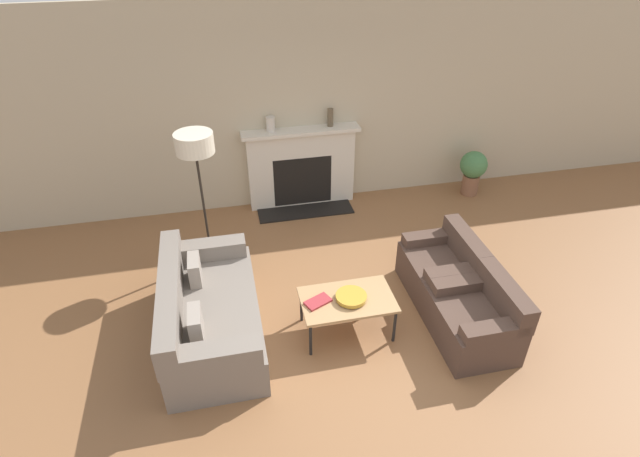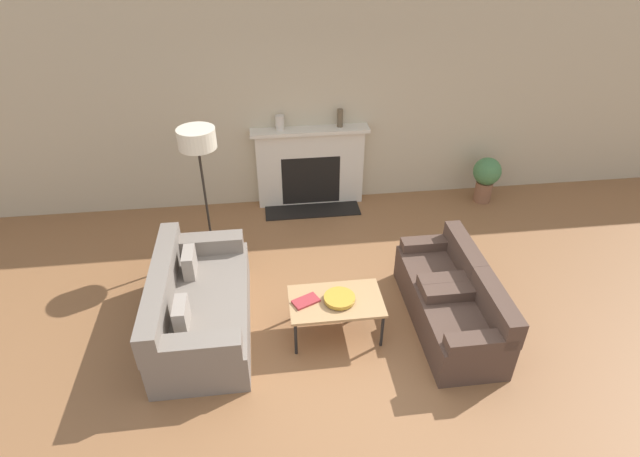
{
  "view_description": "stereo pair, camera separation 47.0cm",
  "coord_description": "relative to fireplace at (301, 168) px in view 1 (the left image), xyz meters",
  "views": [
    {
      "loc": [
        -1.18,
        -3.38,
        3.9
      ],
      "look_at": [
        -0.08,
        1.65,
        0.45
      ],
      "focal_mm": 28.0,
      "sensor_mm": 36.0,
      "label": 1
    },
    {
      "loc": [
        -0.72,
        -3.46,
        3.9
      ],
      "look_at": [
        -0.08,
        1.65,
        0.45
      ],
      "focal_mm": 28.0,
      "sensor_mm": 36.0,
      "label": 2
    }
  ],
  "objects": [
    {
      "name": "armchair_near",
      "position": [
        1.23,
        -3.16,
        -0.29
      ],
      "size": [
        0.73,
        0.87,
        0.74
      ],
      "rotation": [
        0.0,
        0.0,
        -1.57
      ],
      "color": "#4C382D",
      "rests_on": "ground_plane"
    },
    {
      "name": "bowl",
      "position": [
        0.0,
        -2.75,
        -0.1
      ],
      "size": [
        0.32,
        0.32,
        0.06
      ],
      "color": "#BC8E2D",
      "rests_on": "coffee_table"
    },
    {
      "name": "armchair_far",
      "position": [
        1.23,
        -2.3,
        -0.29
      ],
      "size": [
        0.73,
        0.87,
        0.74
      ],
      "rotation": [
        0.0,
        0.0,
        -1.57
      ],
      "color": "#4C382D",
      "rests_on": "ground_plane"
    },
    {
      "name": "wall_back",
      "position": [
        0.05,
        0.14,
        0.87
      ],
      "size": [
        18.0,
        0.06,
        2.9
      ],
      "color": "#BCAD8E",
      "rests_on": "ground_plane"
    },
    {
      "name": "mantel_vase_center_left",
      "position": [
        0.43,
        0.01,
        0.74
      ],
      "size": [
        0.08,
        0.08,
        0.25
      ],
      "color": "brown",
      "rests_on": "fireplace"
    },
    {
      "name": "ground_plane",
      "position": [
        0.05,
        -3.06,
        -0.58
      ],
      "size": [
        18.0,
        18.0,
        0.0
      ],
      "primitive_type": "plane",
      "color": "brown"
    },
    {
      "name": "mantel_vase_left",
      "position": [
        -0.41,
        0.01,
        0.71
      ],
      "size": [
        0.12,
        0.12,
        0.2
      ],
      "color": "beige",
      "rests_on": "fireplace"
    },
    {
      "name": "fireplace",
      "position": [
        0.0,
        0.0,
        0.0
      ],
      "size": [
        1.67,
        0.59,
        1.19
      ],
      "color": "beige",
      "rests_on": "ground_plane"
    },
    {
      "name": "potted_plant",
      "position": [
        2.61,
        -0.27,
        -0.16
      ],
      "size": [
        0.41,
        0.41,
        0.7
      ],
      "color": "brown",
      "rests_on": "ground_plane"
    },
    {
      "name": "book",
      "position": [
        -0.34,
        -2.72,
        -0.12
      ],
      "size": [
        0.3,
        0.25,
        0.02
      ],
      "rotation": [
        0.0,
        0.0,
        0.43
      ],
      "color": "#9E2D33",
      "rests_on": "coffee_table"
    },
    {
      "name": "coffee_table",
      "position": [
        -0.03,
        -2.73,
        -0.17
      ],
      "size": [
        0.96,
        0.59,
        0.45
      ],
      "color": "tan",
      "rests_on": "ground_plane"
    },
    {
      "name": "floor_lamp",
      "position": [
        -1.4,
        -1.16,
        0.87
      ],
      "size": [
        0.43,
        0.43,
        1.74
      ],
      "color": "black",
      "rests_on": "ground_plane"
    },
    {
      "name": "couch",
      "position": [
        -1.46,
        -2.49,
        -0.28
      ],
      "size": [
        0.95,
        1.83,
        0.79
      ],
      "rotation": [
        0.0,
        0.0,
        1.57
      ],
      "color": "slate",
      "rests_on": "ground_plane"
    }
  ]
}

